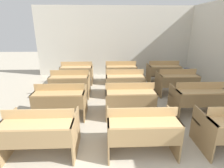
# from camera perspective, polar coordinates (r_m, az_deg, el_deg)

# --- Properties ---
(wall_back) EXTENTS (6.96, 0.06, 3.03)m
(wall_back) POSITION_cam_1_polar(r_m,az_deg,el_deg) (8.09, 0.88, 13.63)
(wall_back) COLOR beige
(wall_back) RESTS_ON ground_plane
(bench_front_left) EXTENTS (1.20, 0.79, 0.89)m
(bench_front_left) POSITION_cam_1_polar(r_m,az_deg,el_deg) (3.37, -22.17, -13.79)
(bench_front_left) COLOR #9A7C52
(bench_front_left) RESTS_ON ground_plane
(bench_front_center) EXTENTS (1.20, 0.79, 0.89)m
(bench_front_center) POSITION_cam_1_polar(r_m,az_deg,el_deg) (3.23, 9.58, -14.08)
(bench_front_center) COLOR #94764C
(bench_front_center) RESTS_ON ground_plane
(bench_second_left) EXTENTS (1.20, 0.79, 0.89)m
(bench_second_left) POSITION_cam_1_polar(r_m,az_deg,el_deg) (4.51, -16.37, -4.80)
(bench_second_left) COLOR olive
(bench_second_left) RESTS_ON ground_plane
(bench_second_center) EXTENTS (1.20, 0.79, 0.89)m
(bench_second_center) POSITION_cam_1_polar(r_m,az_deg,el_deg) (4.42, 5.75, -4.60)
(bench_second_center) COLOR #93754B
(bench_second_center) RESTS_ON ground_plane
(bench_second_right) EXTENTS (1.20, 0.79, 0.89)m
(bench_second_right) POSITION_cam_1_polar(r_m,az_deg,el_deg) (4.95, 26.25, -3.91)
(bench_second_right) COLOR #96774D
(bench_second_right) RESTS_ON ground_plane
(bench_third_left) EXTENTS (1.20, 0.79, 0.89)m
(bench_third_left) POSITION_cam_1_polar(r_m,az_deg,el_deg) (5.76, -13.44, 0.56)
(bench_third_left) COLOR #92744A
(bench_third_left) RESTS_ON ground_plane
(bench_third_center) EXTENTS (1.20, 0.79, 0.89)m
(bench_third_center) POSITION_cam_1_polar(r_m,az_deg,el_deg) (5.70, 4.16, 0.83)
(bench_third_center) COLOR #9A7B51
(bench_third_center) RESTS_ON ground_plane
(bench_third_right) EXTENTS (1.20, 0.79, 0.89)m
(bench_third_right) POSITION_cam_1_polar(r_m,az_deg,el_deg) (6.13, 20.37, 0.96)
(bench_third_right) COLOR #95764C
(bench_third_right) RESTS_ON ground_plane
(bench_back_left) EXTENTS (1.20, 0.79, 0.89)m
(bench_back_left) POSITION_cam_1_polar(r_m,az_deg,el_deg) (7.03, -11.34, 3.93)
(bench_back_left) COLOR #997A50
(bench_back_left) RESTS_ON ground_plane
(bench_back_center) EXTENTS (1.20, 0.79, 0.89)m
(bench_back_center) POSITION_cam_1_polar(r_m,az_deg,el_deg) (7.00, 2.88, 4.19)
(bench_back_center) COLOR olive
(bench_back_center) RESTS_ON ground_plane
(bench_back_right) EXTENTS (1.20, 0.79, 0.89)m
(bench_back_right) POSITION_cam_1_polar(r_m,az_deg,el_deg) (7.35, 16.43, 4.16)
(bench_back_right) COLOR #96784E
(bench_back_right) RESTS_ON ground_plane
(wastepaper_bin) EXTENTS (0.25, 0.25, 0.40)m
(wastepaper_bin) POSITION_cam_1_polar(r_m,az_deg,el_deg) (8.51, 23.07, 3.38)
(wastepaper_bin) COLOR #33477A
(wastepaper_bin) RESTS_ON ground_plane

